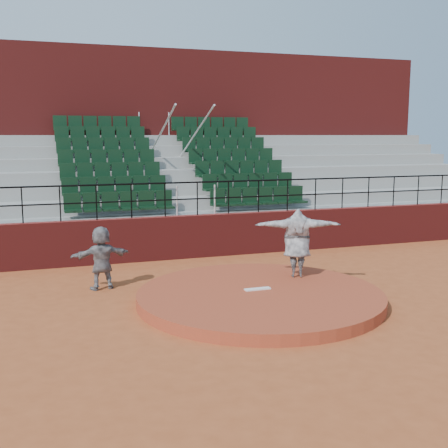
# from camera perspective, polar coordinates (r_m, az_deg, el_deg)

# --- Properties ---
(ground) EXTENTS (90.00, 90.00, 0.00)m
(ground) POSITION_cam_1_polar(r_m,az_deg,el_deg) (12.72, 3.68, -7.92)
(ground) COLOR #A44C25
(ground) RESTS_ON ground
(pitchers_mound) EXTENTS (5.50, 5.50, 0.25)m
(pitchers_mound) POSITION_cam_1_polar(r_m,az_deg,el_deg) (12.68, 3.68, -7.38)
(pitchers_mound) COLOR #9F3E23
(pitchers_mound) RESTS_ON ground
(pitching_rubber) EXTENTS (0.60, 0.15, 0.03)m
(pitching_rubber) POSITION_cam_1_polar(r_m,az_deg,el_deg) (12.78, 3.43, -6.60)
(pitching_rubber) COLOR white
(pitching_rubber) RESTS_ON pitchers_mound
(boundary_wall) EXTENTS (24.00, 0.30, 1.30)m
(boundary_wall) POSITION_cam_1_polar(r_m,az_deg,el_deg) (17.17, -2.70, -1.23)
(boundary_wall) COLOR maroon
(boundary_wall) RESTS_ON ground
(wall_railing) EXTENTS (24.04, 0.05, 1.03)m
(wall_railing) POSITION_cam_1_polar(r_m,az_deg,el_deg) (16.98, -2.73, 3.35)
(wall_railing) COLOR black
(wall_railing) RESTS_ON boundary_wall
(seating_deck) EXTENTS (24.00, 5.97, 4.63)m
(seating_deck) POSITION_cam_1_polar(r_m,az_deg,el_deg) (20.55, -5.55, 2.66)
(seating_deck) COLOR gray
(seating_deck) RESTS_ON ground
(press_box_facade) EXTENTS (24.00, 3.00, 7.10)m
(press_box_facade) POSITION_cam_1_polar(r_m,az_deg,el_deg) (24.29, -7.81, 8.58)
(press_box_facade) COLOR maroon
(press_box_facade) RESTS_ON ground
(pitcher) EXTENTS (2.15, 1.19, 1.69)m
(pitcher) POSITION_cam_1_polar(r_m,az_deg,el_deg) (13.84, 7.44, -1.91)
(pitcher) COLOR black
(pitcher) RESTS_ON pitchers_mound
(fielder) EXTENTS (1.49, 0.64, 1.55)m
(fielder) POSITION_cam_1_polar(r_m,az_deg,el_deg) (13.89, -12.34, -3.36)
(fielder) COLOR black
(fielder) RESTS_ON ground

